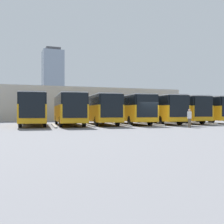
% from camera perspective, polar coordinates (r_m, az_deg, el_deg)
% --- Properties ---
extents(ground_plane, '(600.00, 600.00, 0.00)m').
position_cam_1_polar(ground_plane, '(29.11, 8.07, -2.93)').
color(ground_plane, slate).
extents(bus_0, '(3.68, 11.16, 3.41)m').
position_cam_1_polar(bus_0, '(40.27, 18.18, 0.61)').
color(bus_0, orange).
rests_on(bus_0, ground_plane).
extents(curb_divider_0, '(0.95, 7.01, 0.15)m').
position_cam_1_polar(curb_divider_0, '(37.86, 17.49, -2.11)').
color(curb_divider_0, '#9E9E99').
rests_on(curb_divider_0, ground_plane).
extents(bus_1, '(3.68, 11.16, 3.41)m').
position_cam_1_polar(bus_1, '(38.12, 13.67, 0.64)').
color(bus_1, orange).
rests_on(bus_1, ground_plane).
extents(curb_divider_1, '(0.95, 7.01, 0.15)m').
position_cam_1_polar(curb_divider_1, '(35.76, 12.64, -2.24)').
color(curb_divider_1, '#9E9E99').
rests_on(curb_divider_1, ground_plane).
extents(bus_2, '(3.68, 11.16, 3.41)m').
position_cam_1_polar(bus_2, '(35.45, 9.37, 0.68)').
color(bus_2, orange).
rests_on(bus_2, ground_plane).
extents(curb_divider_2, '(0.95, 7.01, 0.15)m').
position_cam_1_polar(curb_divider_2, '(33.15, 7.95, -2.43)').
color(curb_divider_2, '#9E9E99').
rests_on(curb_divider_2, ground_plane).
extents(bus_3, '(3.68, 11.16, 3.41)m').
position_cam_1_polar(bus_3, '(33.85, 3.74, 0.71)').
color(bus_3, orange).
rests_on(bus_3, ground_plane).
extents(curb_divider_3, '(0.95, 7.01, 0.15)m').
position_cam_1_polar(curb_divider_3, '(31.65, 1.85, -2.55)').
color(curb_divider_3, '#9E9E99').
rests_on(curb_divider_3, ground_plane).
extents(bus_4, '(3.68, 11.16, 3.41)m').
position_cam_1_polar(bus_4, '(32.73, -2.45, 0.73)').
color(bus_4, orange).
rests_on(bus_4, ground_plane).
extents(curb_divider_4, '(0.95, 7.01, 0.15)m').
position_cam_1_polar(curb_divider_4, '(30.67, -4.85, -2.63)').
color(curb_divider_4, '#9E9E99').
rests_on(curb_divider_4, ground_plane).
extents(bus_5, '(3.68, 11.16, 3.41)m').
position_cam_1_polar(bus_5, '(31.39, -8.77, 0.75)').
color(bus_5, orange).
rests_on(bus_5, ground_plane).
extents(curb_divider_5, '(0.95, 7.01, 0.15)m').
position_cam_1_polar(curb_divider_5, '(29.50, -11.70, -2.75)').
color(curb_divider_5, '#9E9E99').
rests_on(curb_divider_5, ground_plane).
extents(bus_6, '(3.68, 11.16, 3.41)m').
position_cam_1_polar(bus_6, '(31.52, -15.72, 0.75)').
color(bus_6, orange).
rests_on(bus_6, ground_plane).
extents(pedestrian, '(0.49, 0.49, 1.80)m').
position_cam_1_polar(pedestrian, '(27.69, 15.46, -1.09)').
color(pedestrian, brown).
rests_on(pedestrian, ground_plane).
extents(station_building, '(32.89, 15.73, 5.64)m').
position_cam_1_polar(station_building, '(53.36, -5.42, 1.52)').
color(station_building, '#A8A399').
rests_on(station_building, ground_plane).
extents(office_tower, '(16.21, 16.21, 52.83)m').
position_cam_1_polar(office_tower, '(233.49, -11.95, 6.10)').
color(office_tower, '#7F8EA3').
rests_on(office_tower, ground_plane).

